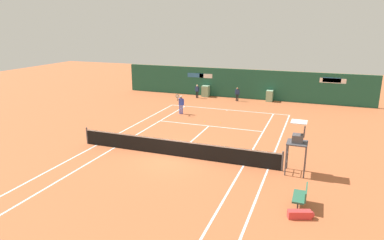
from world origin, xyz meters
The scene contains 12 objects.
ground_plane centered at (0.00, 0.58, 0.00)m, with size 80.00×80.00×0.01m.
tennis_net centered at (0.00, 0.00, 0.51)m, with size 12.10×0.10×1.07m.
sponsor_back_wall centered at (-0.03, 16.97, 1.42)m, with size 25.00×1.02×2.93m.
umpire_chair centered at (6.66, -0.04, 1.77)m, with size 1.00×1.00×2.73m.
player_bench centered at (7.15, -3.40, 0.51)m, with size 0.54×1.18×0.88m.
equipment_bag centered at (7.24, -4.32, 0.16)m, with size 1.04×0.59×0.32m.
player_on_baseline centered at (-3.30, 8.96, 0.93)m, with size 0.50×0.74×1.78m.
ball_kid_centre_post centered at (-4.17, 15.47, 0.79)m, with size 0.45×0.22×1.36m.
ball_kid_left_post centered at (-0.03, 15.47, 0.77)m, with size 0.45×0.19×1.34m.
tennis_ball_by_sideline centered at (-0.63, 7.30, 0.03)m, with size 0.07×0.07×0.07m, color #CCE033.
tennis_ball_mid_court centered at (0.58, 7.41, 0.03)m, with size 0.07×0.07×0.07m, color #CCE033.
tennis_ball_near_service_line centered at (-3.82, 7.28, 0.03)m, with size 0.07×0.07×0.07m, color #CCE033.
Camera 1 is at (7.43, -17.08, 7.36)m, focal length 32.42 mm.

